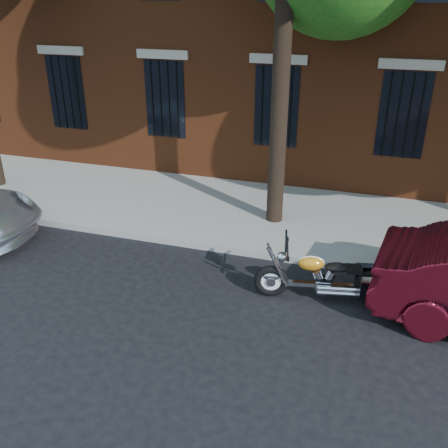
% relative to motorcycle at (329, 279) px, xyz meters
% --- Properties ---
extents(ground, '(120.00, 120.00, 0.00)m').
position_rel_motorcycle_xyz_m(ground, '(-2.00, -0.26, -0.41)').
color(ground, black).
rests_on(ground, ground).
extents(curb, '(40.00, 0.16, 0.15)m').
position_rel_motorcycle_xyz_m(curb, '(-2.00, 1.12, -0.34)').
color(curb, gray).
rests_on(curb, ground).
extents(sidewalk, '(40.00, 3.60, 0.15)m').
position_rel_motorcycle_xyz_m(sidewalk, '(-2.00, 3.00, -0.34)').
color(sidewalk, gray).
rests_on(sidewalk, ground).
extents(motorcycle, '(2.43, 0.97, 1.22)m').
position_rel_motorcycle_xyz_m(motorcycle, '(0.00, 0.00, 0.00)').
color(motorcycle, black).
rests_on(motorcycle, ground).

